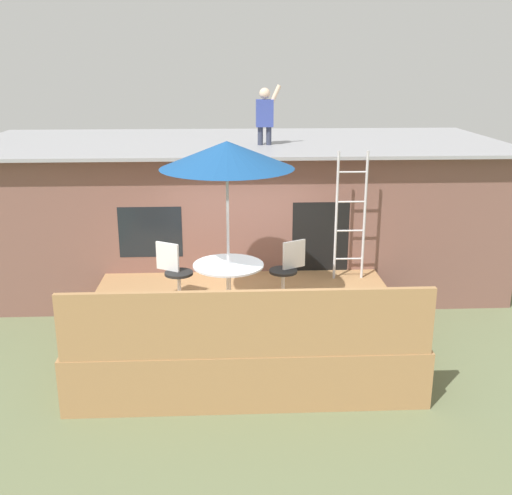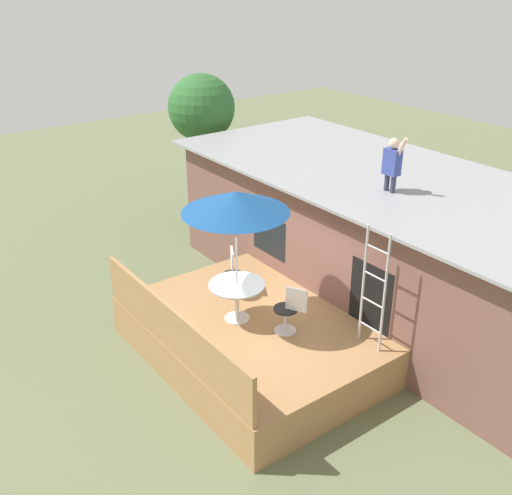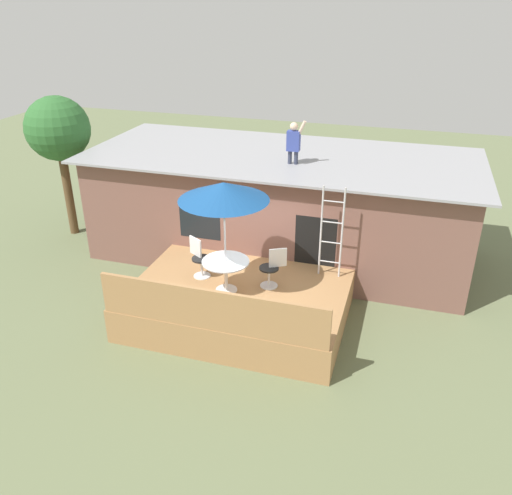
{
  "view_description": "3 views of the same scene",
  "coord_description": "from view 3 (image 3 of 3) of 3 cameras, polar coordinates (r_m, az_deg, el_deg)",
  "views": [
    {
      "loc": [
        -0.23,
        -8.68,
        4.39
      ],
      "look_at": [
        0.24,
        1.07,
        1.41
      ],
      "focal_mm": 42.79,
      "sensor_mm": 36.0,
      "label": 1
    },
    {
      "loc": [
        7.73,
        -5.66,
        6.84
      ],
      "look_at": [
        -0.7,
        0.59,
        1.88
      ],
      "focal_mm": 42.2,
      "sensor_mm": 36.0,
      "label": 2
    },
    {
      "loc": [
        3.36,
        -9.66,
        6.84
      ],
      "look_at": [
        0.11,
        0.97,
        1.37
      ],
      "focal_mm": 36.85,
      "sensor_mm": 36.0,
      "label": 3
    }
  ],
  "objects": [
    {
      "name": "patio_chair_right",
      "position": [
        11.74,
        1.77,
        -2.23
      ],
      "size": [
        0.58,
        0.44,
        0.92
      ],
      "rotation": [
        0.0,
        0.0,
        -2.64
      ],
      "color": "silver",
      "rests_on": "deck"
    },
    {
      "name": "step_ladder",
      "position": [
        12.01,
        8.19,
        1.62
      ],
      "size": [
        0.52,
        0.04,
        2.2
      ],
      "color": "silver",
      "rests_on": "deck"
    },
    {
      "name": "patio_umbrella",
      "position": [
        10.78,
        -3.54,
        6.1
      ],
      "size": [
        1.9,
        1.9,
        2.54
      ],
      "color": "silver",
      "rests_on": "deck"
    },
    {
      "name": "patio_chair_left",
      "position": [
        12.24,
        -6.17,
        -1.12
      ],
      "size": [
        0.58,
        0.44,
        0.92
      ],
      "rotation": [
        0.0,
        0.0,
        -0.53
      ],
      "color": "silver",
      "rests_on": "deck"
    },
    {
      "name": "person_figure",
      "position": [
        13.32,
        4.14,
        11.55
      ],
      "size": [
        0.47,
        0.2,
        1.11
      ],
      "color": "#33384C",
      "rests_on": "house"
    },
    {
      "name": "deck_railing",
      "position": [
        10.3,
        -4.95,
        -6.79
      ],
      "size": [
        4.71,
        0.08,
        0.9
      ],
      "primitive_type": "cube",
      "color": "#A87A4C",
      "rests_on": "deck"
    },
    {
      "name": "backyard_tree",
      "position": [
        16.44,
        -20.7,
        11.81
      ],
      "size": [
        1.84,
        1.84,
        4.19
      ],
      "color": "brown",
      "rests_on": "ground"
    },
    {
      "name": "deck",
      "position": [
        12.09,
        -1.84,
        -6.0
      ],
      "size": [
        4.81,
        3.49,
        0.8
      ],
      "primitive_type": "cube",
      "color": "#A87A4C",
      "rests_on": "ground"
    },
    {
      "name": "house",
      "position": [
        14.71,
        2.61,
        4.65
      ],
      "size": [
        10.5,
        4.5,
        2.88
      ],
      "color": "brown",
      "rests_on": "ground"
    },
    {
      "name": "ground_plane",
      "position": [
        12.31,
        -1.81,
        -7.58
      ],
      "size": [
        40.0,
        40.0,
        0.0
      ],
      "primitive_type": "plane",
      "color": "#66704C"
    },
    {
      "name": "patio_table",
      "position": [
        11.5,
        -3.3,
        -2.16
      ],
      "size": [
        1.04,
        1.04,
        0.74
      ],
      "color": "silver",
      "rests_on": "deck"
    }
  ]
}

